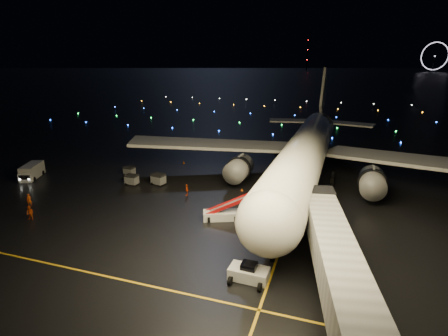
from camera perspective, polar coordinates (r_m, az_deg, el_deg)
The scene contains 20 objects.
ground at distance 335.04m, azimuth 15.97°, elevation 13.06°, with size 2000.00×2000.00×0.00m, color black.
lane_centre at distance 53.15m, azimuth 11.83°, elevation -5.30°, with size 0.25×80.00×0.02m, color gold.
lane_cross at distance 38.15m, azimuth -21.06°, elevation -15.66°, with size 60.00×0.25×0.02m, color gold.
airliner at distance 61.13m, azimuth 13.78°, elevation 6.49°, with size 64.87×61.62×18.38m, color white, non-canonical shape.
pushback_tug at distance 34.46m, azimuth 4.08°, elevation -16.50°, with size 3.72×1.95×1.77m, color silver.
belt_loader at distance 45.74m, azimuth -0.40°, elevation -6.37°, with size 7.05×1.92×3.42m, color silver, non-canonical shape.
service_truck at distance 70.42m, azimuth -28.83°, elevation -0.44°, with size 2.18×6.90×2.54m, color silver.
crew_a at distance 57.14m, azimuth -29.20°, elevation -4.60°, with size 0.68×0.45×1.86m, color #E04A12.
crew_b at distance 52.30m, azimuth -29.11°, elevation -6.44°, with size 0.95×0.74×1.95m, color #E04A12.
crew_c at distance 54.10m, azimuth -6.08°, elevation -3.58°, with size 1.07×0.45×1.83m, color #E04A12.
safety_cone_0 at distance 55.95m, azimuth 2.96°, elevation -3.53°, with size 0.42×0.42×0.47m, color orange.
safety_cone_1 at distance 61.33m, azimuth 6.97°, elevation -1.72°, with size 0.49×0.49×0.55m, color orange.
safety_cone_2 at distance 62.93m, azimuth 2.66°, elevation -1.14°, with size 0.44×0.44×0.51m, color orange.
safety_cone_3 at distance 71.11m, azimuth -6.59°, elevation 0.94°, with size 0.47×0.47×0.54m, color orange.
ferris_wheel at distance 769.42m, azimuth 31.16°, elevation 15.21°, with size 50.00×4.00×52.00m, color black, non-canonical shape.
radio_mast at distance 777.93m, azimuth 13.44°, elevation 17.56°, with size 1.80×1.80×64.00m, color black.
taxiway_lights at distance 142.42m, azimuth 11.60°, elevation 8.79°, with size 164.00×92.00×0.36m, color black, non-canonical shape.
baggage_cart_0 at distance 60.52m, azimuth -14.83°, elevation -1.85°, with size 2.02×1.42×1.72m, color slate.
baggage_cart_1 at distance 59.54m, azimuth -10.67°, elevation -1.83°, with size 2.16×1.51×1.83m, color slate.
baggage_cart_2 at distance 65.59m, azimuth -15.19°, elevation -0.47°, with size 1.88×1.32×1.60m, color slate.
Camera 1 is at (16.94, -34.02, 19.94)m, focal length 28.00 mm.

